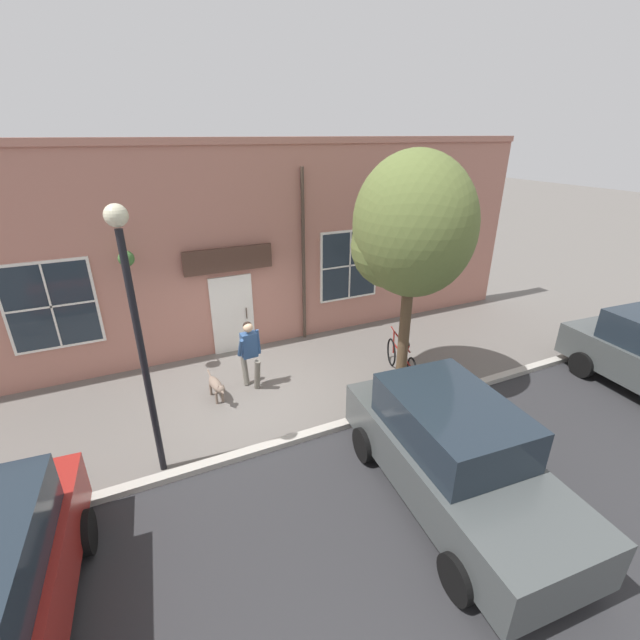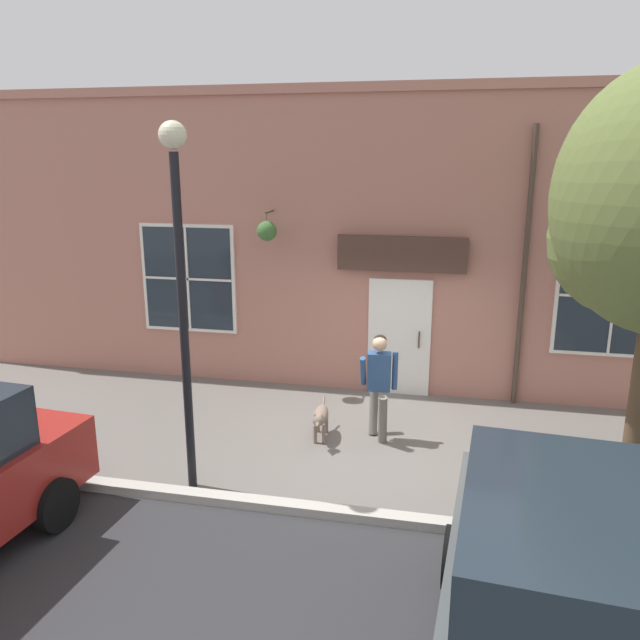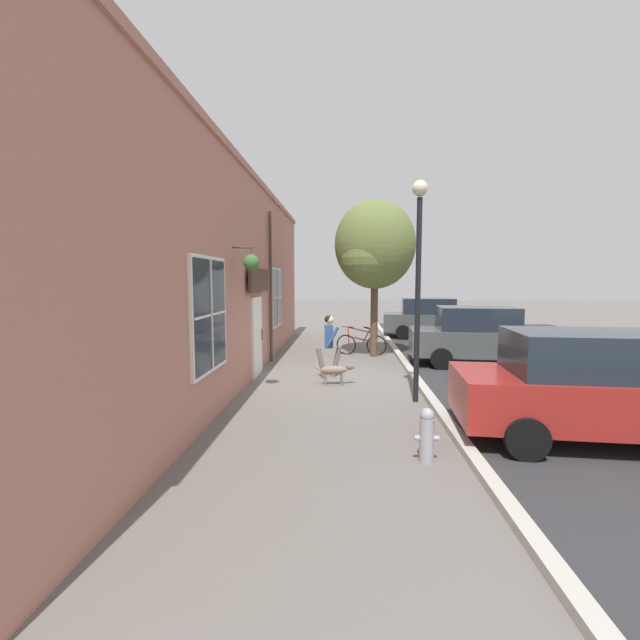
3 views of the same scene
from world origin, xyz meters
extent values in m
plane|color=#66605B|center=(0.00, 0.00, 0.00)|extent=(90.00, 90.00, 0.00)
cube|color=#B2ADA3|center=(2.00, 0.00, 0.06)|extent=(0.20, 28.00, 0.12)
cube|color=#B27566|center=(-2.35, 0.00, 2.58)|extent=(0.30, 18.00, 5.17)
cube|color=#B27566|center=(-2.35, 0.00, 5.25)|extent=(0.42, 18.00, 0.16)
cube|color=white|center=(-2.18, -0.01, 1.05)|extent=(0.10, 1.10, 2.10)
cube|color=#232D38|center=(-2.15, -0.01, 1.00)|extent=(0.03, 0.90, 1.90)
cylinder|color=#47382D|center=(-2.09, 0.34, 1.05)|extent=(0.03, 0.03, 0.30)
cube|color=#4C3328|center=(-2.08, -0.01, 2.55)|extent=(0.08, 2.20, 0.60)
cylinder|color=#47382D|center=(-2.12, 2.00, 2.33)|extent=(0.09, 0.09, 4.65)
cylinder|color=#47382D|center=(-1.96, -2.29, 3.23)|extent=(0.44, 0.04, 0.04)
cylinder|color=#47382D|center=(-1.78, -2.29, 3.05)|extent=(0.01, 0.01, 0.34)
cone|color=#2D2823|center=(-1.78, -2.29, 2.83)|extent=(0.32, 0.32, 0.18)
sphere|color=#3D6B33|center=(-1.78, -2.29, 2.92)|extent=(0.34, 0.34, 0.34)
cube|color=white|center=(-2.18, -3.95, 1.95)|extent=(0.08, 1.82, 2.02)
cube|color=#232D38|center=(-2.15, -3.95, 1.95)|extent=(0.03, 1.70, 1.90)
cube|color=white|center=(-2.13, -3.95, 1.95)|extent=(0.04, 0.04, 1.90)
cube|color=white|center=(-2.13, -3.95, 1.95)|extent=(0.04, 1.70, 0.04)
cube|color=white|center=(-2.18, 3.43, 1.95)|extent=(0.08, 1.82, 2.02)
cube|color=#232D38|center=(-2.15, 3.43, 1.95)|extent=(0.03, 1.70, 1.90)
cube|color=white|center=(-2.13, 3.43, 1.95)|extent=(0.04, 0.04, 1.90)
cube|color=white|center=(-2.13, 3.43, 1.95)|extent=(0.04, 1.70, 0.04)
cylinder|color=#6B665B|center=(-0.04, -0.05, 0.39)|extent=(0.30, 0.15, 0.80)
cylinder|color=#6B665B|center=(-0.42, -0.23, 0.39)|extent=(0.30, 0.15, 0.80)
cube|color=#2D4C7A|center=(-0.23, -0.14, 1.08)|extent=(0.24, 0.35, 0.58)
sphere|color=tan|center=(-0.21, -0.14, 1.51)|extent=(0.22, 0.22, 0.22)
sphere|color=black|center=(-0.24, -0.14, 1.53)|extent=(0.21, 0.21, 0.21)
cylinder|color=#2D4C7A|center=(-0.28, 0.09, 1.09)|extent=(0.17, 0.09, 0.57)
cylinder|color=#2D4C7A|center=(-0.12, -0.37, 1.11)|extent=(0.33, 0.10, 0.52)
ellipsoid|color=#7F6B5B|center=(-0.08, -0.99, 0.37)|extent=(0.68, 0.29, 0.20)
cylinder|color=#7F6B5B|center=(0.11, -0.90, 0.14)|extent=(0.06, 0.06, 0.28)
cylinder|color=#7F6B5B|center=(0.13, -1.03, 0.14)|extent=(0.06, 0.06, 0.28)
cylinder|color=#7F6B5B|center=(-0.28, -0.95, 0.14)|extent=(0.06, 0.06, 0.28)
cylinder|color=#7F6B5B|center=(-0.27, -1.08, 0.14)|extent=(0.06, 0.06, 0.28)
sphere|color=#7F6B5B|center=(0.31, -0.95, 0.45)|extent=(0.17, 0.17, 0.17)
cone|color=#7F6B5B|center=(0.42, -0.94, 0.43)|extent=(0.11, 0.10, 0.09)
cone|color=#7F6B5B|center=(0.29, -0.90, 0.52)|extent=(0.06, 0.06, 0.07)
cone|color=#7F6B5B|center=(0.30, -1.00, 0.52)|extent=(0.06, 0.06, 0.07)
cylinder|color=#7F6B5B|center=(-0.49, -1.03, 0.42)|extent=(0.21, 0.06, 0.14)
cylinder|color=brown|center=(1.16, 3.02, 1.40)|extent=(0.24, 0.24, 2.79)
sphere|color=olive|center=(0.89, 2.76, 3.25)|extent=(1.77, 1.77, 1.77)
torus|color=black|center=(0.24, 3.38, 0.33)|extent=(0.68, 0.27, 0.70)
cylinder|color=black|center=(2.90, -3.46, 0.31)|extent=(0.63, 0.23, 0.62)
cube|color=#1E2833|center=(4.14, 1.78, 1.41)|extent=(2.35, 1.72, 0.68)
cylinder|color=black|center=(2.95, 0.99, 0.31)|extent=(0.63, 0.23, 0.62)
cylinder|color=black|center=(1.68, -2.32, 2.11)|extent=(0.11, 0.11, 4.21)
sphere|color=beige|center=(1.68, -2.32, 4.39)|extent=(0.32, 0.32, 0.32)
cylinder|color=#99999E|center=(1.34, -5.34, 0.31)|extent=(0.20, 0.20, 0.62)
sphere|color=#99999E|center=(1.34, -5.34, 0.67)|extent=(0.20, 0.20, 0.20)
cylinder|color=#99999E|center=(1.22, -5.34, 0.34)|extent=(0.10, 0.07, 0.07)
camera|label=1|loc=(8.13, -2.30, 5.41)|focal=24.00mm
camera|label=2|loc=(8.47, 0.81, 4.17)|focal=35.00mm
camera|label=3|loc=(0.18, -11.23, 2.55)|focal=24.00mm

